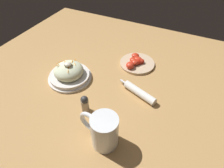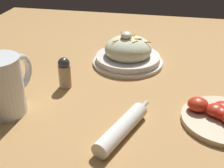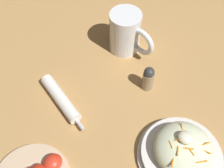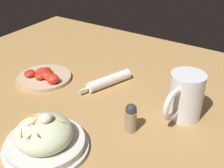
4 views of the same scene
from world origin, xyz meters
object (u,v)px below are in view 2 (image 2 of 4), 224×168
Objects in this scene: salad_plate at (128,53)px; tomato_plate at (222,116)px; salt_shaker at (65,72)px; napkin_roll at (122,128)px; beer_mug at (3,88)px.

tomato_plate is (-0.26, -0.26, -0.02)m from salad_plate.
salad_plate reaches higher than salt_shaker.
tomato_plate reaches higher than napkin_roll.
beer_mug reaches higher than napkin_roll.
beer_mug is 1.89× the size of salt_shaker.
salad_plate is at bearing 7.06° from napkin_roll.
napkin_roll is at bearing -172.94° from salad_plate.
salad_plate is 0.23m from salt_shaker.
beer_mug is 0.81× the size of napkin_roll.
salt_shaker is (0.08, 0.40, 0.03)m from tomato_plate.
salad_plate is 1.15× the size of tomato_plate.
tomato_plate is 0.41m from salt_shaker.
napkin_roll is 0.26m from salt_shaker.
beer_mug is 0.50m from tomato_plate.
salad_plate is 0.36m from napkin_roll.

